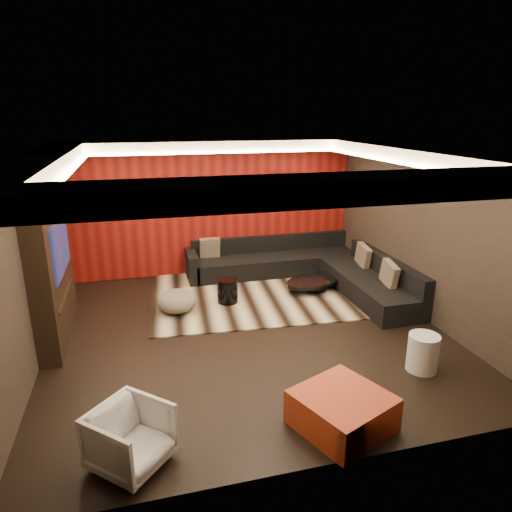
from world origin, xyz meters
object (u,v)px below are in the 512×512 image
object	(u,v)px
coffee_table	(314,284)
white_side_table	(423,353)
orange_ottoman	(342,411)
drum_stool	(228,291)
sectional_sofa	(308,269)
armchair	(131,438)

from	to	relation	value
coffee_table	white_side_table	size ratio (longest dim) A/B	2.42
coffee_table	orange_ottoman	world-z (taller)	orange_ottoman
drum_stool	sectional_sofa	distance (m)	1.93
armchair	sectional_sofa	xyz separation A→B (m)	(3.51, 4.36, -0.05)
coffee_table	sectional_sofa	world-z (taller)	sectional_sofa
sectional_sofa	orange_ottoman	bearing A→B (deg)	-106.31
coffee_table	armchair	distance (m)	5.20
coffee_table	drum_stool	size ratio (longest dim) A/B	2.81
armchair	drum_stool	bearing A→B (deg)	18.89
drum_stool	armchair	world-z (taller)	armchair
orange_ottoman	coffee_table	bearing A→B (deg)	72.57
drum_stool	armchair	xyz separation A→B (m)	(-1.70, -3.69, 0.07)
coffee_table	orange_ottoman	bearing A→B (deg)	-107.43
orange_ottoman	armchair	size ratio (longest dim) A/B	1.32
white_side_table	coffee_table	bearing A→B (deg)	96.12
drum_stool	sectional_sofa	bearing A→B (deg)	20.32
white_side_table	armchair	world-z (taller)	armchair
armchair	white_side_table	bearing A→B (deg)	-34.40
sectional_sofa	armchair	bearing A→B (deg)	-128.85
coffee_table	armchair	world-z (taller)	armchair
orange_ottoman	white_side_table	bearing A→B (deg)	27.42
coffee_table	armchair	bearing A→B (deg)	-131.71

